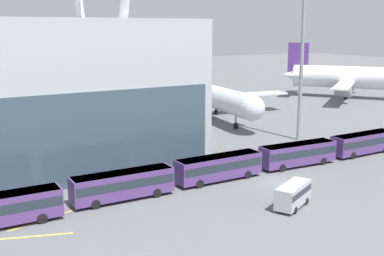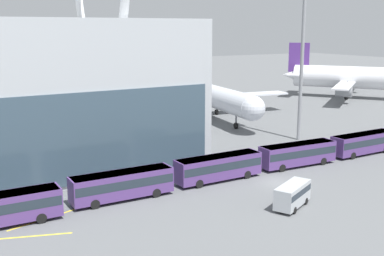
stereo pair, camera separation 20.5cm
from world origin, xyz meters
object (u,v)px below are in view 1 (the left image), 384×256
(shuttle_bus_3, at_px, (298,153))
(service_van_crossing, at_px, (293,194))
(airliner_at_gate_far, at_px, (205,94))
(shuttle_bus_2, at_px, (219,166))
(shuttle_bus_1, at_px, (123,184))
(shuttle_bus_0, at_px, (0,208))
(shuttle_bus_4, at_px, (363,142))
(floodlight_mast, at_px, (303,27))
(airliner_parked_remote, at_px, (353,78))

(shuttle_bus_3, xyz_separation_m, service_van_crossing, (-10.93, -11.04, -0.38))
(airliner_at_gate_far, distance_m, service_van_crossing, 52.95)
(airliner_at_gate_far, distance_m, shuttle_bus_2, 43.56)
(shuttle_bus_1, bearing_deg, service_van_crossing, -36.75)
(service_van_crossing, bearing_deg, shuttle_bus_0, 133.64)
(shuttle_bus_4, bearing_deg, floodlight_mast, 98.02)
(shuttle_bus_0, xyz_separation_m, shuttle_bus_1, (12.58, 0.85, 0.00))
(shuttle_bus_0, bearing_deg, service_van_crossing, -20.03)
(airliner_at_gate_far, bearing_deg, shuttle_bus_4, 13.28)
(shuttle_bus_2, bearing_deg, service_van_crossing, -81.92)
(service_van_crossing, height_order, floodlight_mast, floodlight_mast)
(airliner_parked_remote, xyz_separation_m, shuttle_bus_4, (-43.88, -40.30, -3.56))
(airliner_parked_remote, relative_size, shuttle_bus_0, 3.05)
(shuttle_bus_2, relative_size, shuttle_bus_3, 0.99)
(floodlight_mast, bearing_deg, airliner_parked_remote, 32.02)
(shuttle_bus_3, bearing_deg, shuttle_bus_4, 2.08)
(shuttle_bus_0, bearing_deg, shuttle_bus_4, 1.45)
(shuttle_bus_0, bearing_deg, shuttle_bus_1, 4.60)
(shuttle_bus_3, distance_m, shuttle_bus_4, 12.58)
(shuttle_bus_1, xyz_separation_m, shuttle_bus_3, (25.16, 0.02, 0.00))
(shuttle_bus_0, bearing_deg, shuttle_bus_2, 3.18)
(airliner_parked_remote, xyz_separation_m, shuttle_bus_0, (-94.21, -40.90, -3.56))
(airliner_parked_remote, height_order, shuttle_bus_0, airliner_parked_remote)
(shuttle_bus_0, height_order, shuttle_bus_3, same)
(shuttle_bus_1, relative_size, service_van_crossing, 1.96)
(shuttle_bus_3, bearing_deg, airliner_parked_remote, 38.58)
(shuttle_bus_0, xyz_separation_m, service_van_crossing, (26.81, -10.18, -0.38))
(airliner_parked_remote, distance_m, floodlight_mast, 55.27)
(shuttle_bus_4, height_order, service_van_crossing, shuttle_bus_4)
(shuttle_bus_1, bearing_deg, shuttle_bus_0, -175.15)
(airliner_parked_remote, bearing_deg, floodlight_mast, -93.85)
(airliner_parked_remote, xyz_separation_m, service_van_crossing, (-67.40, -51.08, -3.94))
(shuttle_bus_0, xyz_separation_m, shuttle_bus_4, (50.32, 0.61, 0.00))
(airliner_at_gate_far, distance_m, floodlight_mast, 29.64)
(airliner_at_gate_far, xyz_separation_m, service_van_crossing, (-20.10, -48.87, -3.27))
(floodlight_mast, bearing_deg, shuttle_bus_2, -154.22)
(floodlight_mast, bearing_deg, service_van_crossing, -134.03)
(shuttle_bus_0, distance_m, shuttle_bus_1, 12.61)
(service_van_crossing, distance_m, floodlight_mast, 35.65)
(shuttle_bus_0, distance_m, floodlight_mast, 52.84)
(shuttle_bus_4, bearing_deg, shuttle_bus_3, 178.77)
(shuttle_bus_1, relative_size, shuttle_bus_2, 1.00)
(airliner_parked_remote, bearing_deg, shuttle_bus_1, -99.74)
(airliner_parked_remote, height_order, shuttle_bus_3, airliner_parked_remote)
(airliner_at_gate_far, relative_size, shuttle_bus_0, 3.78)
(airliner_parked_remote, bearing_deg, shuttle_bus_4, -83.32)
(shuttle_bus_2, distance_m, shuttle_bus_4, 25.17)
(shuttle_bus_2, bearing_deg, airliner_parked_remote, 29.73)
(shuttle_bus_4, bearing_deg, shuttle_bus_2, 178.89)
(shuttle_bus_0, height_order, shuttle_bus_4, same)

